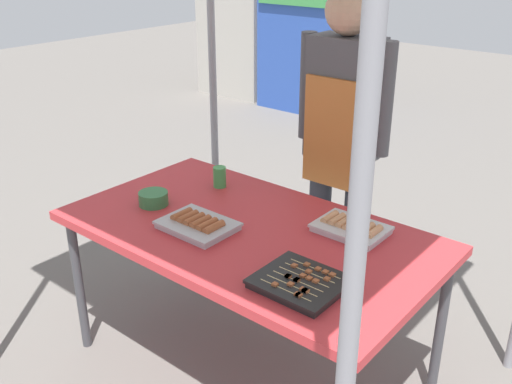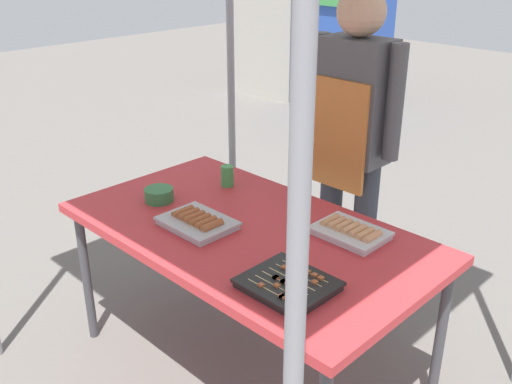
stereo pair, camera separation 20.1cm
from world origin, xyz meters
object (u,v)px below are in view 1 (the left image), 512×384
object	(u,v)px
stall_table	(249,239)
neighbor_stall_right	(306,34)
tray_meat_skewers	(301,282)
tray_grilled_sausages	(198,224)
neighbor_stall_left	(245,10)
tray_pork_links	(351,228)
vendor_woman	(342,128)
drink_cup_near_edge	(220,177)
condiment_bowl	(153,198)

from	to	relation	value
stall_table	neighbor_stall_right	world-z (taller)	neighbor_stall_right
tray_meat_skewers	neighbor_stall_right	size ratio (longest dim) A/B	0.18
tray_meat_skewers	neighbor_stall_right	world-z (taller)	neighbor_stall_right
tray_grilled_sausages	neighbor_stall_left	size ratio (longest dim) A/B	0.15
stall_table	tray_pork_links	size ratio (longest dim) A/B	5.45
vendor_woman	stall_table	bearing A→B (deg)	91.43
drink_cup_near_edge	tray_meat_skewers	bearing A→B (deg)	-29.97
condiment_bowl	neighbor_stall_right	xyz separation A→B (m)	(-1.97, 4.03, 0.09)
stall_table	condiment_bowl	distance (m)	0.51
tray_grilled_sausages	tray_pork_links	xyz separation A→B (m)	(0.52, 0.39, 0.00)
condiment_bowl	drink_cup_near_edge	bearing A→B (deg)	75.14
neighbor_stall_left	neighbor_stall_right	xyz separation A→B (m)	(1.06, -0.17, -0.17)
stall_table	tray_meat_skewers	size ratio (longest dim) A/B	5.23
stall_table	drink_cup_near_edge	distance (m)	0.48
tray_pork_links	neighbor_stall_right	distance (m)	4.64
neighbor_stall_left	neighbor_stall_right	world-z (taller)	neighbor_stall_left
neighbor_stall_left	tray_grilled_sausages	bearing A→B (deg)	-51.62
tray_meat_skewers	tray_grilled_sausages	bearing A→B (deg)	171.84
tray_grilled_sausages	vendor_woman	bearing A→B (deg)	81.05
tray_grilled_sausages	neighbor_stall_right	bearing A→B (deg)	119.40
tray_pork_links	drink_cup_near_edge	world-z (taller)	drink_cup_near_edge
stall_table	condiment_bowl	xyz separation A→B (m)	(-0.49, -0.10, 0.08)
condiment_bowl	neighbor_stall_left	distance (m)	5.19
vendor_woman	tray_meat_skewers	bearing A→B (deg)	114.84
tray_pork_links	condiment_bowl	bearing A→B (deg)	-158.10
drink_cup_near_edge	neighbor_stall_right	distance (m)	4.22
tray_grilled_sausages	neighbor_stall_right	size ratio (longest dim) A/B	0.18
drink_cup_near_edge	neighbor_stall_left	world-z (taller)	neighbor_stall_left
stall_table	neighbor_stall_left	size ratio (longest dim) A/B	0.77
condiment_bowl	vendor_woman	bearing A→B (deg)	61.02
stall_table	tray_grilled_sausages	world-z (taller)	tray_grilled_sausages
tray_pork_links	drink_cup_near_edge	distance (m)	0.76
drink_cup_near_edge	tray_grilled_sausages	bearing A→B (deg)	-58.99
stall_table	tray_grilled_sausages	bearing A→B (deg)	-137.86
tray_grilled_sausages	tray_pork_links	bearing A→B (deg)	36.68
drink_cup_near_edge	neighbor_stall_right	size ratio (longest dim) A/B	0.06
condiment_bowl	neighbor_stall_left	bearing A→B (deg)	125.82
stall_table	tray_grilled_sausages	distance (m)	0.23
drink_cup_near_edge	condiment_bowl	bearing A→B (deg)	-104.86
tray_meat_skewers	neighbor_stall_left	size ratio (longest dim) A/B	0.15
tray_meat_skewers	neighbor_stall_left	bearing A→B (deg)	132.42
tray_pork_links	neighbor_stall_left	world-z (taller)	neighbor_stall_left
tray_pork_links	tray_meat_skewers	bearing A→B (deg)	-80.73
neighbor_stall_left	tray_pork_links	bearing A→B (deg)	-44.85
vendor_woman	neighbor_stall_left	xyz separation A→B (m)	(-3.50, 3.35, 0.03)
condiment_bowl	tray_grilled_sausages	bearing A→B (deg)	-7.76
condiment_bowl	drink_cup_near_edge	distance (m)	0.36
vendor_woman	neighbor_stall_right	world-z (taller)	neighbor_stall_right
tray_grilled_sausages	drink_cup_near_edge	world-z (taller)	drink_cup_near_edge
tray_meat_skewers	neighbor_stall_right	distance (m)	5.07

